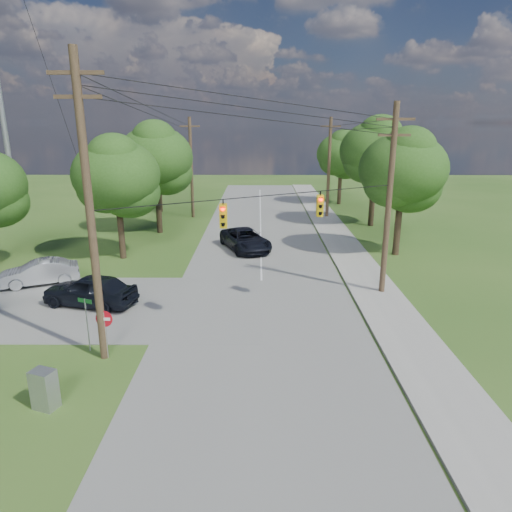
{
  "coord_description": "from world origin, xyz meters",
  "views": [
    {
      "loc": [
        1.82,
        -16.64,
        9.4
      ],
      "look_at": [
        1.69,
        5.0,
        3.08
      ],
      "focal_mm": 32.0,
      "sensor_mm": 36.0,
      "label": 1
    }
  ],
  "objects_px": {
    "pole_ne": "(389,199)",
    "car_cross_silver": "(39,272)",
    "car_cross_dark": "(90,290)",
    "car_main_north": "(245,239)",
    "do_not_enter_sign": "(105,323)",
    "control_cabinet": "(44,389)",
    "pole_north_w": "(191,167)",
    "pole_sw": "(90,210)",
    "pole_north_e": "(329,167)"
  },
  "relations": [
    {
      "from": "pole_north_e",
      "to": "pole_ne",
      "type": "bearing_deg",
      "value": -90.0
    },
    {
      "from": "pole_north_e",
      "to": "pole_north_w",
      "type": "height_order",
      "value": "same"
    },
    {
      "from": "car_main_north",
      "to": "pole_north_e",
      "type": "bearing_deg",
      "value": 35.73
    },
    {
      "from": "pole_ne",
      "to": "car_cross_silver",
      "type": "bearing_deg",
      "value": 176.33
    },
    {
      "from": "pole_ne",
      "to": "control_cabinet",
      "type": "bearing_deg",
      "value": -142.28
    },
    {
      "from": "pole_north_w",
      "to": "do_not_enter_sign",
      "type": "height_order",
      "value": "pole_north_w"
    },
    {
      "from": "do_not_enter_sign",
      "to": "control_cabinet",
      "type": "bearing_deg",
      "value": -102.26
    },
    {
      "from": "car_cross_dark",
      "to": "car_main_north",
      "type": "bearing_deg",
      "value": 160.0
    },
    {
      "from": "car_main_north",
      "to": "do_not_enter_sign",
      "type": "distance_m",
      "value": 17.69
    },
    {
      "from": "pole_north_e",
      "to": "car_cross_dark",
      "type": "bearing_deg",
      "value": -123.73
    },
    {
      "from": "pole_ne",
      "to": "do_not_enter_sign",
      "type": "bearing_deg",
      "value": -150.24
    },
    {
      "from": "pole_ne",
      "to": "car_cross_dark",
      "type": "relative_size",
      "value": 2.09
    },
    {
      "from": "pole_ne",
      "to": "control_cabinet",
      "type": "relative_size",
      "value": 7.39
    },
    {
      "from": "pole_ne",
      "to": "do_not_enter_sign",
      "type": "relative_size",
      "value": 4.95
    },
    {
      "from": "car_cross_silver",
      "to": "pole_ne",
      "type": "bearing_deg",
      "value": 62.08
    },
    {
      "from": "pole_sw",
      "to": "car_cross_silver",
      "type": "distance_m",
      "value": 12.45
    },
    {
      "from": "car_main_north",
      "to": "control_cabinet",
      "type": "height_order",
      "value": "car_main_north"
    },
    {
      "from": "car_main_north",
      "to": "do_not_enter_sign",
      "type": "bearing_deg",
      "value": -129.16
    },
    {
      "from": "car_cross_silver",
      "to": "do_not_enter_sign",
      "type": "relative_size",
      "value": 2.11
    },
    {
      "from": "control_cabinet",
      "to": "pole_north_w",
      "type": "bearing_deg",
      "value": 108.95
    },
    {
      "from": "pole_sw",
      "to": "control_cabinet",
      "type": "bearing_deg",
      "value": -103.75
    },
    {
      "from": "pole_ne",
      "to": "pole_north_w",
      "type": "distance_m",
      "value": 26.03
    },
    {
      "from": "pole_north_w",
      "to": "car_cross_dark",
      "type": "relative_size",
      "value": 2.0
    },
    {
      "from": "pole_north_w",
      "to": "pole_sw",
      "type": "bearing_deg",
      "value": -89.23
    },
    {
      "from": "car_cross_dark",
      "to": "do_not_enter_sign",
      "type": "distance_m",
      "value": 6.27
    },
    {
      "from": "pole_ne",
      "to": "car_cross_silver",
      "type": "distance_m",
      "value": 20.86
    },
    {
      "from": "pole_sw",
      "to": "car_main_north",
      "type": "distance_m",
      "value": 18.49
    },
    {
      "from": "do_not_enter_sign",
      "to": "car_cross_dark",
      "type": "bearing_deg",
      "value": 119.21
    },
    {
      "from": "car_cross_dark",
      "to": "control_cabinet",
      "type": "xyz_separation_m",
      "value": [
        1.67,
        -9.1,
        -0.18
      ]
    },
    {
      "from": "car_cross_dark",
      "to": "car_main_north",
      "type": "relative_size",
      "value": 0.88
    },
    {
      "from": "pole_sw",
      "to": "control_cabinet",
      "type": "relative_size",
      "value": 8.45
    },
    {
      "from": "pole_ne",
      "to": "pole_north_w",
      "type": "bearing_deg",
      "value": 122.29
    },
    {
      "from": "pole_ne",
      "to": "do_not_enter_sign",
      "type": "distance_m",
      "value": 15.88
    },
    {
      "from": "pole_north_e",
      "to": "do_not_enter_sign",
      "type": "bearing_deg",
      "value": -114.26
    },
    {
      "from": "pole_sw",
      "to": "do_not_enter_sign",
      "type": "bearing_deg",
      "value": -15.09
    },
    {
      "from": "pole_sw",
      "to": "pole_ne",
      "type": "bearing_deg",
      "value": 29.38
    },
    {
      "from": "pole_north_w",
      "to": "do_not_enter_sign",
      "type": "xyz_separation_m",
      "value": [
        0.54,
        -29.64,
        -3.57
      ]
    },
    {
      "from": "pole_north_w",
      "to": "car_cross_silver",
      "type": "bearing_deg",
      "value": -107.14
    },
    {
      "from": "car_main_north",
      "to": "control_cabinet",
      "type": "relative_size",
      "value": 4.03
    },
    {
      "from": "pole_sw",
      "to": "do_not_enter_sign",
      "type": "height_order",
      "value": "pole_sw"
    },
    {
      "from": "car_cross_silver",
      "to": "car_main_north",
      "type": "xyz_separation_m",
      "value": [
        12.18,
        7.94,
        0.06
      ]
    },
    {
      "from": "car_cross_silver",
      "to": "control_cabinet",
      "type": "xyz_separation_m",
      "value": [
        5.93,
        -12.4,
        -0.06
      ]
    },
    {
      "from": "pole_north_w",
      "to": "car_cross_dark",
      "type": "xyz_separation_m",
      "value": [
        -2.13,
        -24.01,
        -4.24
      ]
    },
    {
      "from": "pole_sw",
      "to": "pole_north_e",
      "type": "bearing_deg",
      "value": 65.48
    },
    {
      "from": "pole_sw",
      "to": "car_main_north",
      "type": "xyz_separation_m",
      "value": [
        5.4,
        16.84,
        -5.4
      ]
    },
    {
      "from": "control_cabinet",
      "to": "do_not_enter_sign",
      "type": "bearing_deg",
      "value": 93.65
    },
    {
      "from": "car_cross_dark",
      "to": "car_cross_silver",
      "type": "distance_m",
      "value": 5.39
    },
    {
      "from": "pole_ne",
      "to": "car_cross_dark",
      "type": "height_order",
      "value": "pole_ne"
    },
    {
      "from": "pole_ne",
      "to": "pole_north_e",
      "type": "relative_size",
      "value": 1.05
    },
    {
      "from": "pole_north_e",
      "to": "car_main_north",
      "type": "height_order",
      "value": "pole_north_e"
    }
  ]
}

